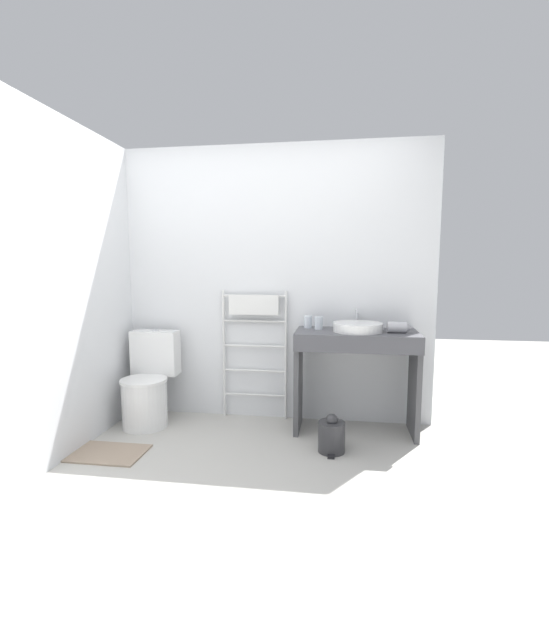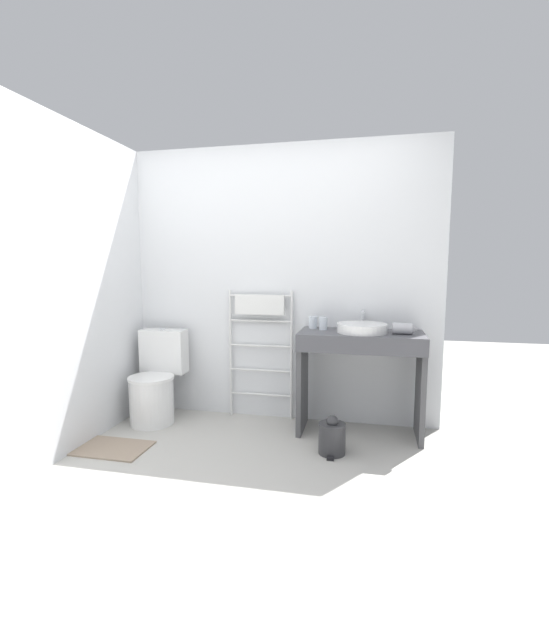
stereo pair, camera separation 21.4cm
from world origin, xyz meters
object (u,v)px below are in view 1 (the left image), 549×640
object	(u,v)px
hair_dryer	(398,327)
cup_near_edge	(319,323)
towel_radiator	(254,327)
cup_near_wall	(308,322)
sink_basin	(358,327)
toilet	(148,386)
trash_bin	(332,436)

from	to	relation	value
hair_dryer	cup_near_edge	bearing A→B (deg)	171.85
towel_radiator	cup_near_wall	bearing A→B (deg)	-7.61
towel_radiator	sink_basin	bearing A→B (deg)	-13.18
toilet	towel_radiator	size ratio (longest dim) A/B	0.70
towel_radiator	trash_bin	world-z (taller)	towel_radiator
hair_dryer	sink_basin	bearing A→B (deg)	178.93
toilet	sink_basin	world-z (taller)	sink_basin
sink_basin	cup_near_edge	bearing A→B (deg)	165.06
towel_radiator	sink_basin	world-z (taller)	towel_radiator
toilet	towel_radiator	bearing A→B (deg)	17.18
toilet	cup_near_edge	xyz separation A→B (m)	(1.45, 0.15, 0.56)
sink_basin	cup_near_wall	world-z (taller)	cup_near_wall
toilet	cup_near_edge	bearing A→B (deg)	5.86
cup_near_edge	trash_bin	world-z (taller)	cup_near_edge
trash_bin	cup_near_wall	bearing A→B (deg)	111.94
sink_basin	cup_near_wall	size ratio (longest dim) A/B	3.84
towel_radiator	trash_bin	size ratio (longest dim) A/B	3.99
cup_near_wall	cup_near_edge	xyz separation A→B (m)	(0.09, -0.06, 0.00)
cup_near_edge	hair_dryer	bearing A→B (deg)	-8.15
towel_radiator	toilet	bearing A→B (deg)	-162.82
towel_radiator	cup_near_edge	world-z (taller)	towel_radiator
trash_bin	cup_near_edge	bearing A→B (deg)	104.57
towel_radiator	sink_basin	distance (m)	0.91
cup_near_wall	hair_dryer	size ratio (longest dim) A/B	0.52
cup_near_wall	trash_bin	bearing A→B (deg)	-68.06
towel_radiator	cup_near_wall	xyz separation A→B (m)	(0.48, -0.06, 0.06)
cup_near_wall	towel_radiator	bearing A→B (deg)	172.39
sink_basin	cup_near_edge	size ratio (longest dim) A/B	3.77
sink_basin	cup_near_wall	bearing A→B (deg)	160.67
towel_radiator	trash_bin	xyz separation A→B (m)	(0.70, -0.61, -0.71)
cup_near_edge	trash_bin	size ratio (longest dim) A/B	0.36
cup_near_edge	hair_dryer	distance (m)	0.63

